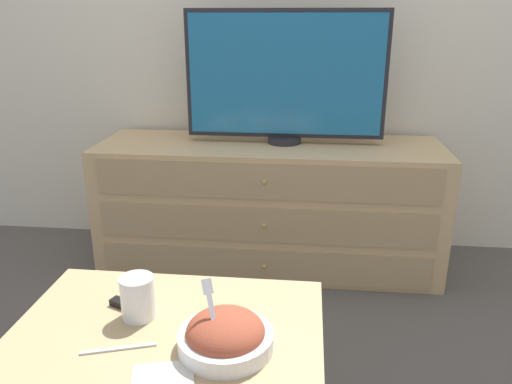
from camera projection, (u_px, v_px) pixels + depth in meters
ground_plane at (284, 238)px, 2.87m from camera, size 12.00×12.00×0.00m
dresser at (269, 205)px, 2.50m from camera, size 1.66×0.54×0.62m
tv at (286, 77)px, 2.32m from camera, size 0.94×0.16×0.62m
coffee_table at (166, 357)px, 1.26m from camera, size 0.78×0.59×0.46m
takeout_bowl at (225, 335)px, 1.17m from camera, size 0.23×0.23×0.17m
drink_cup at (138, 300)px, 1.29m from camera, size 0.09×0.09×0.11m
napkin at (162, 383)px, 1.07m from camera, size 0.16×0.16×0.00m
knife at (119, 349)px, 1.18m from camera, size 0.17×0.06×0.01m
remote_control at (131, 307)px, 1.33m from camera, size 0.13×0.08×0.02m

